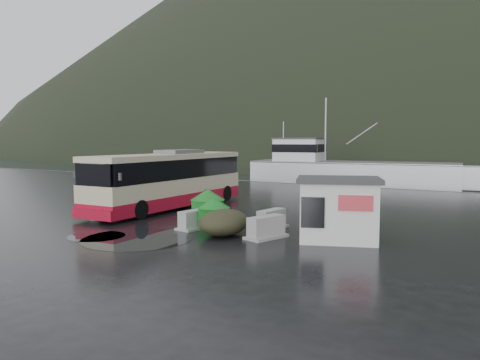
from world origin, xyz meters
The scene contains 14 objects.
ground centered at (0.00, 0.00, 0.00)m, with size 160.00×160.00×0.00m, color black.
harbor_water centered at (0.00, 110.00, 0.00)m, with size 300.00×180.00×0.02m, color black.
quay_edge centered at (0.00, 20.00, 0.00)m, with size 160.00×0.60×1.50m, color #999993.
coach_bus centered at (-1.92, 2.59, 0.00)m, with size 2.95×11.72×3.31m, color #C5BA95, non-canonical shape.
white_van centered at (-4.60, 3.59, 0.00)m, with size 2.22×6.46×2.70m, color silver, non-canonical shape.
waste_bin_left centered at (3.94, -1.53, 0.00)m, with size 1.00×1.00×1.40m, color #136E1C, non-canonical shape.
waste_bin_right centered at (2.82, -0.41, 0.00)m, with size 1.15×1.15×1.61m, color #136E1C, non-canonical shape.
dome_tent centered at (4.86, -2.18, 0.00)m, with size 1.89×2.64×1.04m, color #2D2D1B, non-canonical shape.
ticket_kiosk centered at (9.19, -0.79, 0.00)m, with size 3.10×2.35×2.43m, color silver, non-canonical shape.
jersey_barrier_a centered at (3.04, -1.74, 0.00)m, with size 0.82×1.63×0.82m, color #999993, non-canonical shape.
jersey_barrier_b centered at (6.63, -1.83, 0.00)m, with size 0.87×1.75×0.87m, color #999993, non-canonical shape.
jersey_barrier_c centered at (5.86, 0.08, 0.00)m, with size 0.83×1.65×0.83m, color #999993, non-canonical shape.
fishing_trawler centered at (0.78, 26.96, 0.00)m, with size 23.22×5.11×9.29m, color silver, non-canonical shape.
puddles centered at (3.07, -3.13, 0.01)m, with size 9.75×12.05×0.01m.
Camera 1 is at (15.15, -17.85, 3.84)m, focal length 35.00 mm.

